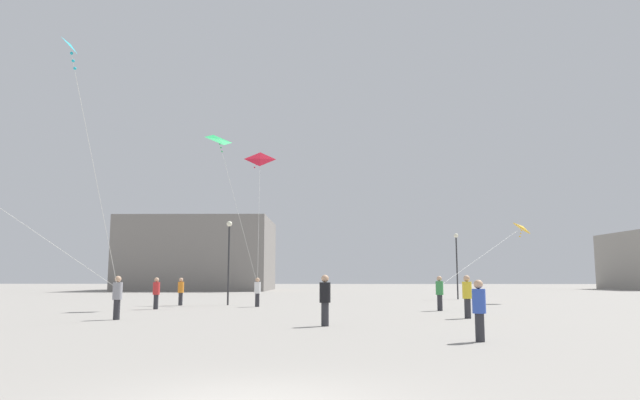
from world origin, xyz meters
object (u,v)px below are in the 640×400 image
at_px(person_in_black, 325,298).
at_px(kite_emerald_delta, 219,142).
at_px(person_in_grey, 117,296).
at_px(kite_crimson_delta, 260,160).
at_px(lamppost_west, 457,255).
at_px(person_in_green, 440,292).
at_px(person_in_red, 156,292).
at_px(person_in_orange, 181,290).
at_px(building_left_hall, 200,255).
at_px(lamppost_east, 229,249).
at_px(kite_amber_diamond, 522,227).
at_px(kite_cyan_delta, 73,56).
at_px(person_in_white, 257,291).
at_px(person_in_blue, 479,308).
at_px(person_in_yellow, 467,295).

height_order(person_in_black, kite_emerald_delta, kite_emerald_delta).
distance_m(person_in_grey, kite_crimson_delta, 18.45).
bearing_deg(kite_emerald_delta, lamppost_west, 40.16).
bearing_deg(person_in_green, person_in_black, -76.60).
relative_size(person_in_grey, person_in_red, 1.04).
distance_m(kite_crimson_delta, lamppost_west, 18.35).
xyz_separation_m(person_in_orange, kite_crimson_delta, (4.47, 3.22, 9.06)).
bearing_deg(lamppost_west, building_left_hall, 132.73).
xyz_separation_m(kite_crimson_delta, lamppost_east, (-1.53, -2.74, -6.42)).
distance_m(person_in_red, kite_amber_diamond, 25.29).
height_order(person_in_grey, kite_cyan_delta, kite_cyan_delta).
xyz_separation_m(person_in_black, person_in_red, (-9.87, 10.84, -0.06)).
relative_size(person_in_black, kite_crimson_delta, 0.20).
xyz_separation_m(kite_emerald_delta, lamppost_west, (16.75, 14.14, -6.37)).
distance_m(person_in_white, person_in_red, 6.02).
height_order(person_in_blue, building_left_hall, building_left_hall).
bearing_deg(person_in_white, kite_crimson_delta, -112.44).
height_order(person_in_orange, person_in_red, person_in_red).
bearing_deg(building_left_hall, person_in_red, -78.52).
height_order(person_in_white, lamppost_east, lamppost_east).
relative_size(kite_crimson_delta, kite_cyan_delta, 1.11).
height_order(person_in_yellow, kite_amber_diamond, kite_amber_diamond).
bearing_deg(kite_crimson_delta, person_in_red, -120.81).
distance_m(person_in_blue, kite_cyan_delta, 15.33).
distance_m(person_in_red, kite_crimson_delta, 12.73).
distance_m(kite_amber_diamond, lamppost_east, 20.63).
bearing_deg(person_in_green, person_in_white, -156.53).
distance_m(person_in_grey, person_in_red, 8.06).
height_order(person_in_green, person_in_grey, person_in_green).
distance_m(person_in_white, lamppost_west, 19.51).
distance_m(person_in_white, person_in_orange, 5.39).
xyz_separation_m(person_in_white, lamppost_west, (14.51, 12.79, 2.61)).
bearing_deg(person_in_yellow, kite_emerald_delta, 104.87).
height_order(kite_emerald_delta, kite_cyan_delta, kite_emerald_delta).
xyz_separation_m(person_in_yellow, lamppost_west, (3.85, 22.30, 2.55)).
xyz_separation_m(person_in_white, building_left_hall, (-14.93, 44.65, 3.93)).
distance_m(person_in_grey, kite_emerald_delta, 13.25).
xyz_separation_m(kite_emerald_delta, kite_cyan_delta, (-1.53, -15.69, -0.80)).
bearing_deg(lamppost_east, lamppost_west, 32.76).
relative_size(person_in_blue, person_in_grey, 0.93).
height_order(kite_amber_diamond, building_left_hall, building_left_hall).
bearing_deg(building_left_hall, person_in_black, -71.51).
xyz_separation_m(lamppost_east, lamppost_west, (16.72, 10.76, -0.03)).
distance_m(person_in_black, lamppost_west, 28.45).
bearing_deg(person_in_blue, person_in_red, 169.65).
height_order(person_in_grey, kite_crimson_delta, kite_crimson_delta).
xyz_separation_m(person_in_green, lamppost_east, (-12.60, 5.81, 2.59)).
xyz_separation_m(person_in_orange, person_in_grey, (0.86, -12.47, 0.05)).
height_order(building_left_hall, lamppost_east, building_left_hall).
height_order(person_in_white, kite_crimson_delta, kite_crimson_delta).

